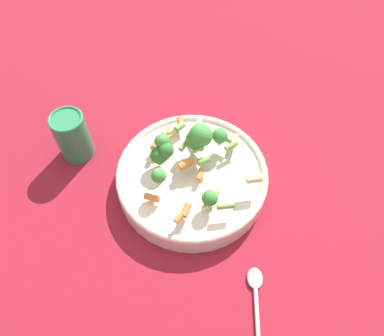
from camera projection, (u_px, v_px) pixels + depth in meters
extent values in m
plane|color=maroon|center=(192.00, 184.00, 0.73)|extent=(3.00, 3.00, 0.00)
cylinder|color=beige|center=(192.00, 178.00, 0.71)|extent=(0.28, 0.28, 0.04)
torus|color=beige|center=(192.00, 173.00, 0.70)|extent=(0.28, 0.28, 0.01)
cylinder|color=#8CB766|center=(209.00, 203.00, 0.64)|extent=(0.01, 0.01, 0.01)
sphere|color=#3D8438|center=(210.00, 198.00, 0.63)|extent=(0.03, 0.03, 0.03)
cylinder|color=#8CB766|center=(160.00, 161.00, 0.69)|extent=(0.01, 0.01, 0.01)
sphere|color=#33722D|center=(159.00, 155.00, 0.68)|extent=(0.03, 0.03, 0.03)
cylinder|color=#8CB766|center=(167.00, 156.00, 0.68)|extent=(0.01, 0.01, 0.01)
sphere|color=#33722D|center=(166.00, 150.00, 0.67)|extent=(0.03, 0.03, 0.03)
cylinder|color=#8CB766|center=(220.00, 142.00, 0.71)|extent=(0.01, 0.01, 0.01)
sphere|color=#479342|center=(220.00, 136.00, 0.69)|extent=(0.03, 0.03, 0.03)
cylinder|color=#8CB766|center=(163.00, 147.00, 0.69)|extent=(0.01, 0.01, 0.01)
sphere|color=#479342|center=(162.00, 141.00, 0.67)|extent=(0.03, 0.03, 0.03)
cylinder|color=#8CB766|center=(200.00, 145.00, 0.70)|extent=(0.02, 0.02, 0.02)
sphere|color=#479342|center=(201.00, 135.00, 0.67)|extent=(0.04, 0.04, 0.04)
cylinder|color=#8CB766|center=(195.00, 148.00, 0.71)|extent=(0.01, 0.01, 0.02)
sphere|color=#479342|center=(195.00, 140.00, 0.69)|extent=(0.04, 0.04, 0.04)
cylinder|color=#8CB766|center=(159.00, 181.00, 0.65)|extent=(0.01, 0.01, 0.01)
sphere|color=#479342|center=(159.00, 176.00, 0.64)|extent=(0.03, 0.03, 0.03)
cylinder|color=orange|center=(180.00, 122.00, 0.74)|extent=(0.02, 0.02, 0.01)
cylinder|color=beige|center=(234.00, 141.00, 0.72)|extent=(0.03, 0.02, 0.01)
cylinder|color=#729E4C|center=(199.00, 128.00, 0.72)|extent=(0.02, 0.02, 0.01)
cylinder|color=beige|center=(165.00, 130.00, 0.71)|extent=(0.02, 0.01, 0.01)
cylinder|color=#729E4C|center=(231.00, 146.00, 0.70)|extent=(0.03, 0.02, 0.01)
cylinder|color=beige|center=(254.00, 179.00, 0.64)|extent=(0.03, 0.03, 0.01)
cylinder|color=beige|center=(213.00, 194.00, 0.64)|extent=(0.02, 0.01, 0.01)
cylinder|color=beige|center=(206.00, 204.00, 0.64)|extent=(0.03, 0.02, 0.01)
cylinder|color=beige|center=(172.00, 130.00, 0.73)|extent=(0.03, 0.02, 0.01)
cylinder|color=#729E4C|center=(226.00, 206.00, 0.62)|extent=(0.03, 0.03, 0.01)
cylinder|color=orange|center=(156.00, 142.00, 0.70)|extent=(0.03, 0.02, 0.01)
cylinder|color=beige|center=(198.00, 125.00, 0.74)|extent=(0.03, 0.02, 0.01)
cylinder|color=#729E4C|center=(183.00, 146.00, 0.69)|extent=(0.02, 0.01, 0.01)
cylinder|color=beige|center=(156.00, 148.00, 0.71)|extent=(0.02, 0.02, 0.01)
cylinder|color=#729E4C|center=(204.00, 161.00, 0.68)|extent=(0.03, 0.02, 0.01)
cylinder|color=#729E4C|center=(180.00, 127.00, 0.73)|extent=(0.02, 0.01, 0.01)
cylinder|color=orange|center=(180.00, 217.00, 0.62)|extent=(0.02, 0.01, 0.01)
cylinder|color=orange|center=(152.00, 198.00, 0.65)|extent=(0.02, 0.03, 0.01)
cylinder|color=orange|center=(186.00, 164.00, 0.67)|extent=(0.03, 0.02, 0.01)
cylinder|color=orange|center=(186.00, 210.00, 0.63)|extent=(0.03, 0.02, 0.01)
cylinder|color=#729E4C|center=(227.00, 139.00, 0.70)|extent=(0.01, 0.02, 0.01)
cylinder|color=orange|center=(202.00, 173.00, 0.68)|extent=(0.03, 0.02, 0.01)
cylinder|color=#2D7F51|center=(73.00, 136.00, 0.73)|extent=(0.07, 0.07, 0.10)
torus|color=#2D7F51|center=(65.00, 119.00, 0.69)|extent=(0.07, 0.07, 0.01)
cylinder|color=silver|center=(258.00, 331.00, 0.57)|extent=(0.10, 0.09, 0.01)
ellipsoid|color=silver|center=(255.00, 278.00, 0.62)|extent=(0.04, 0.04, 0.01)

